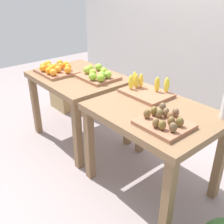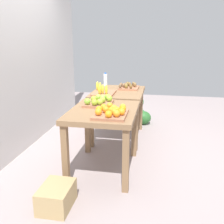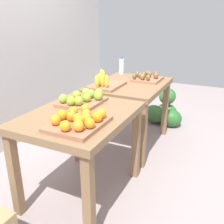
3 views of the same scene
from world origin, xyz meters
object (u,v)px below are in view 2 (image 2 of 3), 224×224
Objects in this scene: display_table_right at (118,98)px; orange_bin at (111,112)px; banana_crate at (103,92)px; kiwi_bin at (128,87)px; watermelon_pile at (136,112)px; water_bottle at (105,80)px; apple_bin at (99,101)px; cardboard_produce_box at (57,197)px; display_table_left at (104,119)px.

display_table_right is 1.37m from orange_bin.
kiwi_bin is at bearing -33.66° from banana_crate.
banana_crate is 1.41m from watermelon_pile.
display_table_right is 0.57m from water_bottle.
apple_bin is at bearing 173.35° from display_table_right.
kiwi_bin is 0.50m from water_bottle.
apple_bin is 1.08× the size of cardboard_produce_box.
display_table_right is 0.37m from banana_crate.
watermelon_pile is at bearing -14.08° from display_table_right.
orange_bin is at bearing -148.91° from display_table_left.
orange_bin is 1.03× the size of apple_bin.
banana_crate reaches higher than display_table_left.
orange_bin is 1.12m from banana_crate.
cardboard_produce_box is (-0.86, 0.30, -0.56)m from display_table_left.
banana_crate is at bearing 7.69° from apple_bin.
water_bottle reaches higher than watermelon_pile.
banana_crate reaches higher than apple_bin.
apple_bin reaches higher than display_table_left.
water_bottle is 0.35× the size of watermelon_pile.
display_table_right is (1.12, 0.00, 0.00)m from display_table_left.
kiwi_bin reaches higher than cardboard_produce_box.
orange_bin is (-0.23, -0.14, 0.16)m from display_table_left.
water_bottle reaches higher than banana_crate.
watermelon_pile is at bearing -10.40° from apple_bin.
display_table_right is 2.34× the size of orange_bin.
display_table_left is at bearing -169.01° from water_bottle.
apple_bin is (-0.90, 0.10, 0.16)m from display_table_right.
water_bottle is (1.55, 0.30, 0.23)m from display_table_left.
apple_bin reaches higher than kiwi_bin.
display_table_right is 4.47× the size of water_bottle.
display_table_left reaches higher than watermelon_pile.
water_bottle is (0.43, 0.30, 0.23)m from display_table_right.
watermelon_pile is (2.02, -0.22, -0.49)m from display_table_left.
display_table_right is 2.08m from cardboard_produce_box.
water_bottle is at bearing 131.37° from watermelon_pile.
cardboard_produce_box is at bearing 176.24° from banana_crate.
orange_bin is at bearing -162.96° from banana_crate.
kiwi_bin is (1.33, -0.14, 0.16)m from display_table_left.
orange_bin is 0.67× the size of watermelon_pile.
apple_bin is 1.94m from watermelon_pile.
watermelon_pile is 2.92m from cardboard_produce_box.
orange_bin is at bearing -151.58° from apple_bin.
apple_bin is (0.45, 0.24, -0.00)m from orange_bin.
watermelon_pile is at bearing -6.36° from display_table_left.
banana_crate is (-0.28, 0.19, 0.16)m from display_table_right.
watermelon_pile reaches higher than cardboard_produce_box.
watermelon_pile is (1.18, -0.41, -0.65)m from banana_crate.
cardboard_produce_box is (-0.63, 0.44, -0.73)m from orange_bin.
cardboard_produce_box is (-1.08, 0.20, -0.72)m from apple_bin.
apple_bin is 0.65× the size of watermelon_pile.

